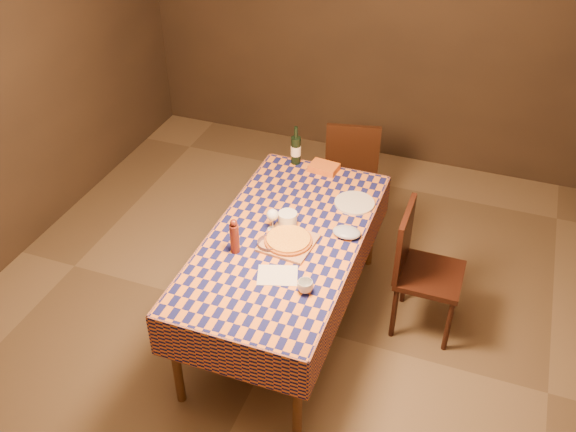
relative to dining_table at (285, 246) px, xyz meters
The scene contains 16 objects.
room 0.66m from the dining_table, ahead, with size 5.00×5.10×2.70m.
dining_table is the anchor object (origin of this frame).
cutting_board 0.11m from the dining_table, 54.80° to the right, with size 0.31×0.31×0.02m, color #B17B53.
pizza 0.13m from the dining_table, 54.80° to the right, with size 0.37×0.37×0.03m.
pepper_mill 0.39m from the dining_table, 134.99° to the right, with size 0.06×0.06×0.24m.
bowl 0.17m from the dining_table, 113.60° to the right, with size 0.15×0.15×0.05m, color #614951.
wine_glass 0.22m from the dining_table, 156.02° to the left, with size 0.08×0.08×0.15m.
wine_bottle 0.91m from the dining_table, 105.42° to the left, with size 0.10×0.10×0.30m.
deli_tub 0.17m from the dining_table, 102.91° to the left, with size 0.12×0.12×0.10m, color silver.
takeout_container 0.84m from the dining_table, 90.51° to the left, with size 0.20×0.14×0.05m, color #C35919.
white_plate 0.60m from the dining_table, 57.89° to the left, with size 0.27×0.27×0.02m, color silver.
tumbler 0.52m from the dining_table, 56.80° to the right, with size 0.09×0.09×0.07m, color silver.
flour_patch 0.37m from the dining_table, 76.74° to the right, with size 0.23×0.18×0.00m, color silver.
flour_bag 0.40m from the dining_table, 22.28° to the left, with size 0.18×0.14×0.05m, color #939EBD.
chair_far 1.40m from the dining_table, 87.35° to the left, with size 0.50×0.51×0.93m.
chair_right 0.90m from the dining_table, 21.68° to the left, with size 0.43×0.42×0.93m.
Camera 1 is at (1.11, -2.97, 3.28)m, focal length 40.00 mm.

